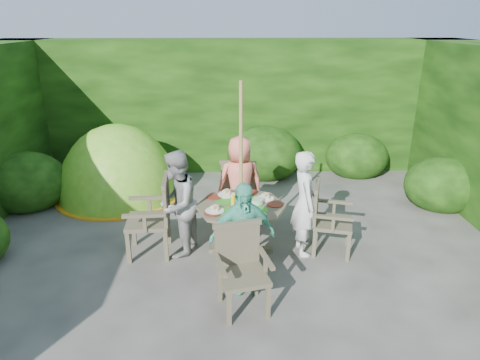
{
  "coord_description": "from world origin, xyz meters",
  "views": [
    {
      "loc": [
        -0.08,
        -4.5,
        2.85
      ],
      "look_at": [
        0.06,
        0.8,
        0.85
      ],
      "focal_mm": 32.0,
      "sensor_mm": 36.0,
      "label": 1
    }
  ],
  "objects_px": {
    "child_right": "(305,203)",
    "child_front": "(242,238)",
    "patio_table": "(241,213)",
    "parasol_pole": "(241,172)",
    "child_left": "(177,204)",
    "garden_chair_back": "(239,187)",
    "garden_chair_left": "(154,215)",
    "garden_chair_right": "(327,217)",
    "child_back": "(240,182)",
    "garden_chair_front": "(241,266)",
    "dome_tent": "(121,195)"
  },
  "relations": [
    {
      "from": "garden_chair_back",
      "to": "child_right",
      "type": "distance_m",
      "value": 1.38
    },
    {
      "from": "garden_chair_back",
      "to": "garden_chair_front",
      "type": "height_order",
      "value": "garden_chair_back"
    },
    {
      "from": "garden_chair_right",
      "to": "child_left",
      "type": "bearing_deg",
      "value": 104.49
    },
    {
      "from": "parasol_pole",
      "to": "child_right",
      "type": "bearing_deg",
      "value": -0.62
    },
    {
      "from": "child_front",
      "to": "parasol_pole",
      "type": "bearing_deg",
      "value": 72.74
    },
    {
      "from": "garden_chair_back",
      "to": "dome_tent",
      "type": "relative_size",
      "value": 0.37
    },
    {
      "from": "child_back",
      "to": "dome_tent",
      "type": "xyz_separation_m",
      "value": [
        -2.04,
        1.19,
        -0.67
      ]
    },
    {
      "from": "child_front",
      "to": "child_left",
      "type": "bearing_deg",
      "value": 117.74
    },
    {
      "from": "garden_chair_right",
      "to": "child_front",
      "type": "distance_m",
      "value": 1.38
    },
    {
      "from": "garden_chair_back",
      "to": "dome_tent",
      "type": "bearing_deg",
      "value": -16.49
    },
    {
      "from": "child_left",
      "to": "child_back",
      "type": "height_order",
      "value": "child_left"
    },
    {
      "from": "child_left",
      "to": "child_back",
      "type": "bearing_deg",
      "value": 146.41
    },
    {
      "from": "garden_chair_right",
      "to": "garden_chair_back",
      "type": "xyz_separation_m",
      "value": [
        -1.1,
        1.09,
        -0.0
      ]
    },
    {
      "from": "garden_chair_back",
      "to": "garden_chair_front",
      "type": "distance_m",
      "value": 2.21
    },
    {
      "from": "parasol_pole",
      "to": "child_front",
      "type": "xyz_separation_m",
      "value": [
        -0.01,
        -0.8,
        -0.46
      ]
    },
    {
      "from": "child_right",
      "to": "garden_chair_front",
      "type": "bearing_deg",
      "value": 138.17
    },
    {
      "from": "garden_chair_front",
      "to": "child_left",
      "type": "relative_size",
      "value": 0.64
    },
    {
      "from": "parasol_pole",
      "to": "garden_chair_front",
      "type": "xyz_separation_m",
      "value": [
        -0.03,
        -1.1,
        -0.63
      ]
    },
    {
      "from": "garden_chair_left",
      "to": "child_left",
      "type": "xyz_separation_m",
      "value": [
        0.29,
        -0.01,
        0.16
      ]
    },
    {
      "from": "patio_table",
      "to": "parasol_pole",
      "type": "xyz_separation_m",
      "value": [
        -0.0,
        -0.0,
        0.54
      ]
    },
    {
      "from": "patio_table",
      "to": "child_left",
      "type": "relative_size",
      "value": 0.84
    },
    {
      "from": "parasol_pole",
      "to": "child_right",
      "type": "height_order",
      "value": "parasol_pole"
    },
    {
      "from": "garden_chair_left",
      "to": "child_front",
      "type": "relative_size",
      "value": 0.78
    },
    {
      "from": "garden_chair_front",
      "to": "child_left",
      "type": "distance_m",
      "value": 1.37
    },
    {
      "from": "child_right",
      "to": "child_front",
      "type": "bearing_deg",
      "value": 129.73
    },
    {
      "from": "garden_chair_back",
      "to": "garden_chair_left",
      "type": "bearing_deg",
      "value": 51.78
    },
    {
      "from": "dome_tent",
      "to": "child_left",
      "type": "bearing_deg",
      "value": -59.89
    },
    {
      "from": "garden_chair_left",
      "to": "garden_chair_right",
      "type": "bearing_deg",
      "value": 86.11
    },
    {
      "from": "dome_tent",
      "to": "garden_chair_left",
      "type": "bearing_deg",
      "value": -66.3
    },
    {
      "from": "garden_chair_left",
      "to": "garden_chair_front",
      "type": "xyz_separation_m",
      "value": [
        1.06,
        -1.12,
        -0.06
      ]
    },
    {
      "from": "garden_chair_back",
      "to": "child_front",
      "type": "distance_m",
      "value": 1.91
    },
    {
      "from": "garden_chair_right",
      "to": "child_back",
      "type": "distance_m",
      "value": 1.36
    },
    {
      "from": "parasol_pole",
      "to": "child_front",
      "type": "distance_m",
      "value": 0.92
    },
    {
      "from": "garden_chair_back",
      "to": "dome_tent",
      "type": "height_order",
      "value": "dome_tent"
    },
    {
      "from": "dome_tent",
      "to": "garden_chair_back",
      "type": "bearing_deg",
      "value": -25.29
    },
    {
      "from": "child_right",
      "to": "garden_chair_left",
      "type": "bearing_deg",
      "value": 84.54
    },
    {
      "from": "parasol_pole",
      "to": "garden_chair_back",
      "type": "relative_size",
      "value": 2.45
    },
    {
      "from": "child_left",
      "to": "child_front",
      "type": "height_order",
      "value": "child_left"
    },
    {
      "from": "garden_chair_back",
      "to": "child_back",
      "type": "distance_m",
      "value": 0.36
    },
    {
      "from": "child_right",
      "to": "child_left",
      "type": "bearing_deg",
      "value": 84.73
    },
    {
      "from": "patio_table",
      "to": "garden_chair_back",
      "type": "height_order",
      "value": "garden_chair_back"
    },
    {
      "from": "parasol_pole",
      "to": "garden_chair_left",
      "type": "relative_size",
      "value": 2.22
    },
    {
      "from": "garden_chair_left",
      "to": "child_right",
      "type": "height_order",
      "value": "child_right"
    },
    {
      "from": "patio_table",
      "to": "garden_chair_right",
      "type": "bearing_deg",
      "value": 0.34
    },
    {
      "from": "patio_table",
      "to": "dome_tent",
      "type": "relative_size",
      "value": 0.47
    },
    {
      "from": "garden_chair_front",
      "to": "child_right",
      "type": "xyz_separation_m",
      "value": [
        0.83,
        1.1,
        0.22
      ]
    },
    {
      "from": "garden_chair_front",
      "to": "child_right",
      "type": "height_order",
      "value": "child_right"
    },
    {
      "from": "garden_chair_front",
      "to": "child_back",
      "type": "bearing_deg",
      "value": 74.77
    },
    {
      "from": "patio_table",
      "to": "child_right",
      "type": "height_order",
      "value": "child_right"
    },
    {
      "from": "child_right",
      "to": "parasol_pole",
      "type": "bearing_deg",
      "value": 84.73
    }
  ]
}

